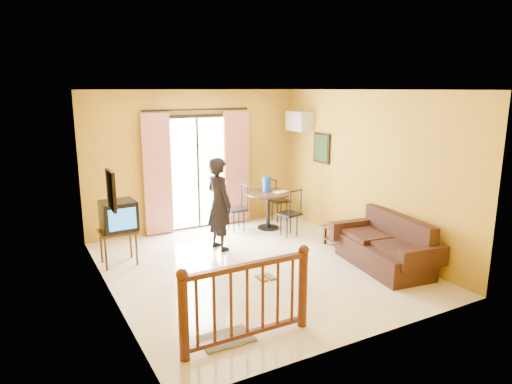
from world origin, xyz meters
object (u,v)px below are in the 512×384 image
dining_table (268,200)px  sofa (386,248)px  coffee_table (345,235)px  television (118,216)px  standing_person (219,204)px

dining_table → sofa: size_ratio=0.49×
coffee_table → sofa: (0.00, -1.00, 0.07)m
sofa → coffee_table: bearing=98.2°
coffee_table → television: bearing=162.5°
dining_table → sofa: 2.79m
dining_table → coffee_table: size_ratio=1.12×
television → dining_table: television is taller
dining_table → sofa: (0.62, -2.71, -0.29)m
television → sofa: 4.34m
coffee_table → standing_person: bearing=151.9°
coffee_table → standing_person: standing_person is taller
television → sofa: size_ratio=0.30×
standing_person → dining_table: bearing=-74.8°
dining_table → standing_person: standing_person is taller
coffee_table → dining_table: bearing=109.9°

